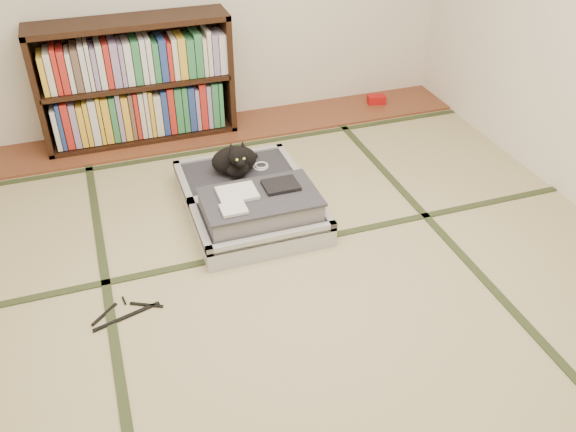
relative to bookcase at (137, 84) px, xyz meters
name	(u,v)px	position (x,y,z in m)	size (l,w,h in m)	color
floor	(300,290)	(0.55, -2.07, -0.45)	(4.50, 4.50, 0.00)	tan
wood_strip	(215,130)	(0.55, -0.07, -0.44)	(4.00, 0.50, 0.02)	brown
red_item	(376,99)	(1.99, -0.04, -0.40)	(0.15, 0.09, 0.07)	#A80D0E
room_shell	(304,22)	(0.55, -2.07, 1.01)	(4.50, 4.50, 4.50)	white
tatami_borders	(273,238)	(0.55, -1.57, -0.45)	(4.00, 4.50, 0.01)	#2D381E
bookcase	(137,84)	(0.00, 0.00, 0.00)	(1.42, 0.33, 0.92)	black
suitcase	(251,202)	(0.50, -1.30, -0.34)	(0.78, 1.04, 0.31)	#B3B3B8
cat	(235,161)	(0.48, -1.01, -0.20)	(0.35, 0.35, 0.28)	black
cable_coil	(261,166)	(0.66, -0.98, -0.29)	(0.11, 0.11, 0.03)	white
hanger	(126,313)	(-0.37, -1.95, -0.44)	(0.37, 0.22, 0.01)	black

